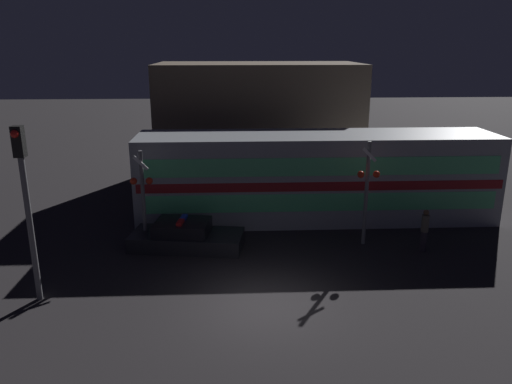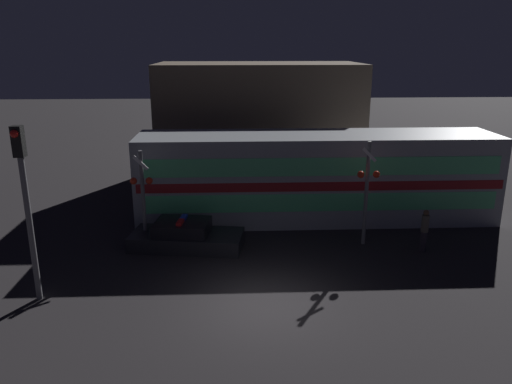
{
  "view_description": "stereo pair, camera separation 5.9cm",
  "coord_description": "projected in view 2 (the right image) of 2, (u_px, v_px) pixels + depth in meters",
  "views": [
    {
      "loc": [
        -0.91,
        -13.49,
        7.66
      ],
      "look_at": [
        0.04,
        6.33,
        1.74
      ],
      "focal_mm": 35.0,
      "sensor_mm": 36.0,
      "label": 1
    },
    {
      "loc": [
        -0.85,
        -13.5,
        7.66
      ],
      "look_at": [
        0.04,
        6.33,
        1.74
      ],
      "focal_mm": 35.0,
      "sensor_mm": 36.0,
      "label": 2
    }
  ],
  "objects": [
    {
      "name": "traffic_light_corner",
      "position": [
        26.0,
        196.0,
        14.64
      ],
      "size": [
        0.3,
        0.46,
        5.44
      ],
      "color": "slate",
      "rests_on": "ground_plane"
    },
    {
      "name": "police_car",
      "position": [
        186.0,
        237.0,
        19.43
      ],
      "size": [
        4.52,
        2.43,
        1.18
      ],
      "rotation": [
        0.0,
        0.0,
        -0.15
      ],
      "color": "black",
      "rests_on": "ground_plane"
    },
    {
      "name": "train",
      "position": [
        316.0,
        177.0,
        22.29
      ],
      "size": [
        15.74,
        3.17,
        3.86
      ],
      "color": "#999EA5",
      "rests_on": "ground_plane"
    },
    {
      "name": "crossing_signal_near",
      "position": [
        367.0,
        188.0,
        19.17
      ],
      "size": [
        0.86,
        0.36,
        4.13
      ],
      "color": "slate",
      "rests_on": "ground_plane"
    },
    {
      "name": "pedestrian",
      "position": [
        424.0,
        230.0,
        18.95
      ],
      "size": [
        0.28,
        0.28,
        1.66
      ],
      "color": "#2D2833",
      "rests_on": "ground_plane"
    },
    {
      "name": "ground_plane",
      "position": [
        264.0,
        306.0,
        15.15
      ],
      "size": [
        120.0,
        120.0,
        0.0
      ],
      "primitive_type": "plane",
      "color": "#262326"
    },
    {
      "name": "building_left",
      "position": [
        259.0,
        121.0,
        29.17
      ],
      "size": [
        11.51,
        5.73,
        6.6
      ],
      "color": "brown",
      "rests_on": "ground_plane"
    },
    {
      "name": "crossing_signal_far",
      "position": [
        143.0,
        192.0,
        19.15
      ],
      "size": [
        0.86,
        0.36,
        3.79
      ],
      "color": "slate",
      "rests_on": "ground_plane"
    }
  ]
}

